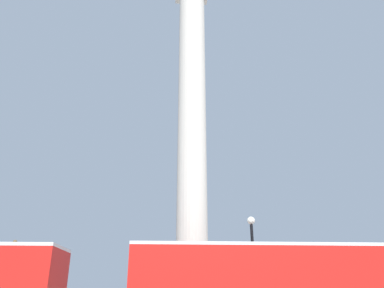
{
  "coord_description": "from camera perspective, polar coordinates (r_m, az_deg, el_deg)",
  "views": [
    {
      "loc": [
        -1.44,
        -21.61,
        2.48
      ],
      "look_at": [
        0.0,
        0.0,
        11.37
      ],
      "focal_mm": 35.0,
      "sensor_mm": 36.0,
      "label": 1
    }
  ],
  "objects": [
    {
      "name": "street_lamp",
      "position": [
        18.31,
        9.53,
        -20.01
      ],
      "size": [
        0.37,
        0.37,
        6.09
      ],
      "color": "black",
      "rests_on": "ground_plane"
    },
    {
      "name": "monument_column",
      "position": [
        22.37,
        0.0,
        -7.75
      ],
      "size": [
        5.93,
        5.93,
        25.69
      ],
      "color": "beige",
      "rests_on": "ground_plane"
    }
  ]
}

